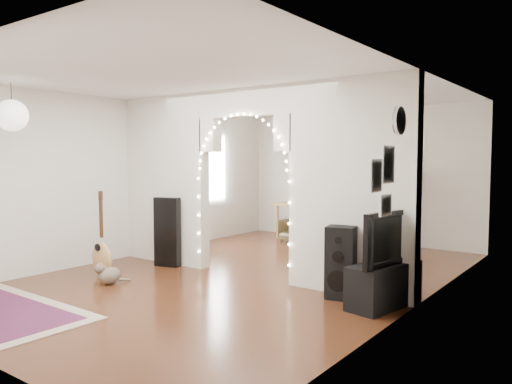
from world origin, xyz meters
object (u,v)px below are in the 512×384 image
Objects in this scene: floor_speaker at (341,263)px; bookcase at (371,207)px; dining_chair_right at (329,252)px; dining_chair_left at (294,230)px; acoustic_guitar at (102,245)px; dining_table at (306,207)px; media_console at (384,285)px.

floor_speaker is 3.97m from bookcase.
dining_chair_left is at bearing 127.53° from dining_chair_right.
acoustic_guitar is at bearing -175.14° from floor_speaker.
dining_chair_right is (2.34, 2.48, -0.21)m from acoustic_guitar.
dining_table is 2.29× the size of dining_chair_right.
acoustic_guitar is at bearing -93.72° from dining_chair_left.
floor_speaker is at bearing -45.49° from dining_chair_left.
media_console is 0.80× the size of dining_table.
acoustic_guitar is 4.72m from dining_table.
media_console reaches higher than dining_chair_right.
dining_chair_right reaches higher than dining_chair_left.
acoustic_guitar is at bearing -141.09° from dining_chair_right.
floor_speaker is 0.71× the size of dining_table.
bookcase reaches higher than floor_speaker.
dining_chair_left is 2.46m from dining_chair_right.
dining_chair_left is (-2.66, 3.16, -0.21)m from floor_speaker.
acoustic_guitar is 3.96m from media_console.
acoustic_guitar reaches higher than dining_chair_left.
acoustic_guitar is 1.19× the size of floor_speaker.
floor_speaker is at bearing 18.13° from acoustic_guitar.
floor_speaker is (3.26, 1.06, -0.02)m from acoustic_guitar.
bookcase is at bearing 67.44° from acoustic_guitar.
acoustic_guitar is 1.05× the size of media_console.
floor_speaker reaches higher than dining_table.
dining_chair_left is (-0.02, -0.46, -0.45)m from dining_table.
floor_speaker is 4.13m from dining_chair_left.
dining_table is 2.82m from dining_chair_right.
media_console is 1.82× the size of dining_chair_right.
floor_speaker is at bearing -168.32° from media_console.
dining_chair_right is at bearing 46.79° from acoustic_guitar.
dining_chair_left is at bearing -88.80° from dining_table.
acoustic_guitar is 4.26m from dining_chair_left.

